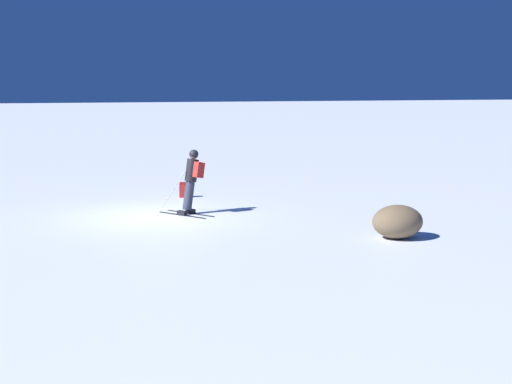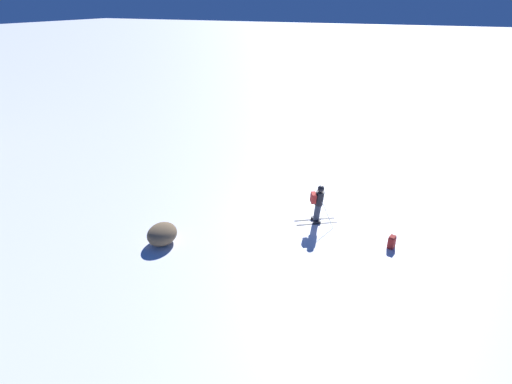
# 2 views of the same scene
# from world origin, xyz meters

# --- Properties ---
(ground_plane) EXTENTS (300.00, 300.00, 0.00)m
(ground_plane) POSITION_xyz_m (0.00, 0.00, 0.00)
(ground_plane) COLOR white
(skier) EXTENTS (1.50, 1.72, 1.87)m
(skier) POSITION_xyz_m (-1.11, -0.09, 1.04)
(skier) COLOR black
(skier) RESTS_ON ground
(spare_backpack) EXTENTS (0.34, 0.29, 0.50)m
(spare_backpack) POSITION_xyz_m (-1.66, -3.15, 0.24)
(spare_backpack) COLOR #AD231E
(spare_backpack) RESTS_ON ground
(exposed_boulder_0) EXTENTS (1.25, 1.06, 0.81)m
(exposed_boulder_0) POSITION_xyz_m (-4.88, 4.91, 0.41)
(exposed_boulder_0) COLOR brown
(exposed_boulder_0) RESTS_ON ground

